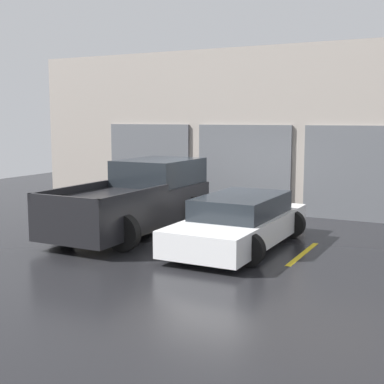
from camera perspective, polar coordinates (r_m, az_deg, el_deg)
name	(u,v)px	position (r m, az deg, el deg)	size (l,w,h in m)	color
ground_plane	(208,229)	(14.15, 1.71, -3.96)	(28.00, 28.00, 0.00)	black
shophouse_building	(254,132)	(16.89, 6.59, 6.40)	(16.01, 0.68, 5.06)	#9E9389
pickup_truck	(137,199)	(13.77, -5.84, -0.77)	(2.53, 5.12, 1.80)	black
sedan_white	(240,222)	(12.21, 5.16, -3.21)	(2.22, 4.64, 1.17)	white
parking_stripe_far_left	(85,228)	(14.53, -11.36, -3.79)	(0.12, 2.20, 0.01)	gold
parking_stripe_left	(182,240)	(12.92, -1.02, -5.09)	(0.12, 2.20, 0.01)	gold
parking_stripe_centre	(303,254)	(11.84, 11.74, -6.46)	(0.12, 2.20, 0.01)	gold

